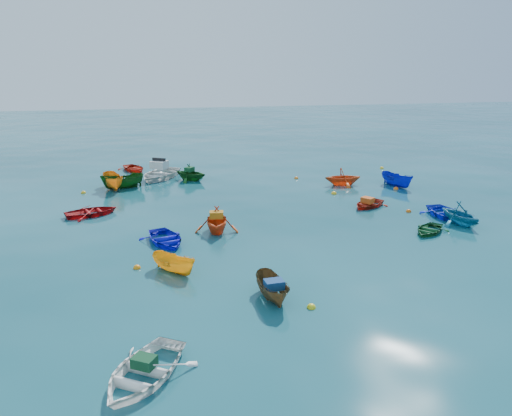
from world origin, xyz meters
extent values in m
plane|color=#093943|center=(0.00, 0.00, 0.00)|extent=(160.00, 160.00, 0.00)
imported|color=#0F0FC6|center=(-5.65, 1.02, 0.00)|extent=(3.05, 3.68, 0.66)
imported|color=white|center=(-6.79, -10.48, 0.00)|extent=(3.96, 4.26, 0.72)
imported|color=brown|center=(-1.78, -6.27, 0.00)|extent=(1.17, 2.70, 1.02)
imported|color=#1129D5|center=(11.10, 1.84, 0.00)|extent=(2.47, 3.46, 0.72)
imported|color=#E34915|center=(-2.80, 2.36, 0.00)|extent=(2.87, 3.20, 1.51)
imported|color=#F8A716|center=(-5.43, -2.80, 0.00)|extent=(2.33, 2.45, 0.95)
imported|color=#114C23|center=(8.54, -0.35, 0.00)|extent=(3.06, 2.98, 0.52)
imported|color=#176F92|center=(11.04, 0.61, 0.00)|extent=(2.87, 3.15, 1.43)
imported|color=#AE0E10|center=(-9.86, 6.95, 0.00)|extent=(3.64, 3.08, 0.64)
imported|color=orange|center=(-8.89, 13.47, 0.00)|extent=(2.02, 3.55, 1.30)
imported|color=#114B15|center=(-3.09, 15.04, 0.00)|extent=(3.53, 3.48, 1.41)
imported|color=#A01D0D|center=(7.44, 5.09, 0.00)|extent=(3.30, 3.09, 0.56)
imported|color=#0D19A8|center=(11.87, 9.75, 0.00)|extent=(1.97, 3.16, 1.14)
imported|color=red|center=(-7.55, 19.68, 0.00)|extent=(3.20, 3.66, 0.63)
imported|color=#DC4914|center=(8.05, 11.00, 0.00)|extent=(2.90, 2.55, 1.43)
imported|color=#0F4413|center=(-8.23, 13.45, 0.00)|extent=(3.37, 2.02, 1.23)
imported|color=silver|center=(-5.45, 16.29, 0.00)|extent=(5.26, 5.69, 1.56)
cube|color=#104123|center=(-6.73, -10.40, 0.52)|extent=(0.83, 0.78, 0.32)
cube|color=navy|center=(-1.77, -6.42, 0.69)|extent=(0.77, 0.60, 0.36)
cube|color=#C87514|center=(-2.79, 2.41, 0.93)|extent=(0.83, 0.68, 0.36)
cube|color=#124922|center=(-3.16, 15.11, 0.88)|extent=(0.87, 0.89, 0.34)
cube|color=#D54F15|center=(7.36, 5.03, 0.46)|extent=(0.88, 0.93, 0.36)
sphere|color=orange|center=(-7.06, -2.01, 0.00)|extent=(0.34, 0.34, 0.34)
sphere|color=yellow|center=(-0.53, -7.32, 0.00)|extent=(0.35, 0.35, 0.35)
sphere|color=#CF570B|center=(9.42, 3.45, 0.00)|extent=(0.34, 0.34, 0.34)
sphere|color=#EC540C|center=(-2.55, 5.11, 0.00)|extent=(0.39, 0.39, 0.39)
sphere|color=yellow|center=(6.44, 8.61, 0.00)|extent=(0.38, 0.38, 0.38)
sphere|color=#FF660D|center=(11.41, 8.95, 0.00)|extent=(0.36, 0.36, 0.36)
sphere|color=gold|center=(-10.94, 12.62, 0.00)|extent=(0.34, 0.34, 0.34)
sphere|color=orange|center=(5.24, 13.85, 0.00)|extent=(0.33, 0.33, 0.33)
sphere|color=yellow|center=(13.73, 16.02, 0.00)|extent=(0.35, 0.35, 0.35)
camera|label=1|loc=(-6.24, -23.61, 9.01)|focal=35.00mm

